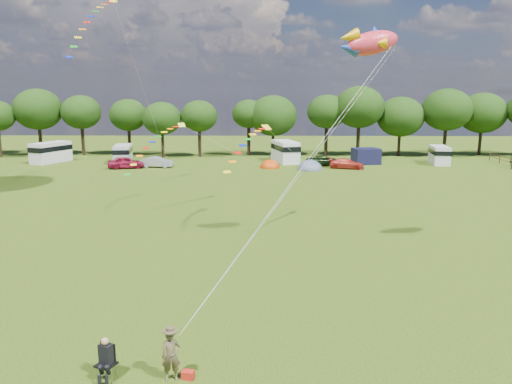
{
  "coord_description": "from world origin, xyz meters",
  "views": [
    {
      "loc": [
        0.47,
        -18.9,
        9.42
      ],
      "look_at": [
        0.0,
        8.0,
        4.0
      ],
      "focal_mm": 35.0,
      "sensor_mm": 36.0,
      "label": 1
    }
  ],
  "objects_px": {
    "car_c": "(347,164)",
    "campervan_d": "(439,154)",
    "tent_greyblue": "(310,169)",
    "walker_a": "(512,162)",
    "campervan_a": "(51,152)",
    "car_d": "(325,161)",
    "campervan_c": "(285,151)",
    "tent_orange": "(270,167)",
    "car_b": "(157,162)",
    "kite_flyer": "(171,356)",
    "campervan_b": "(123,153)",
    "car_a": "(126,162)",
    "camp_chair": "(106,354)",
    "fish_kite": "(368,43)"
  },
  "relations": [
    {
      "from": "car_c",
      "to": "campervan_d",
      "type": "xyz_separation_m",
      "value": [
        12.94,
        4.38,
        0.64
      ]
    },
    {
      "from": "tent_greyblue",
      "to": "walker_a",
      "type": "xyz_separation_m",
      "value": [
        24.98,
        0.64,
        0.86
      ]
    },
    {
      "from": "tent_greyblue",
      "to": "campervan_a",
      "type": "bearing_deg",
      "value": 170.57
    },
    {
      "from": "car_d",
      "to": "campervan_c",
      "type": "xyz_separation_m",
      "value": [
        -4.99,
        3.25,
        0.89
      ]
    },
    {
      "from": "car_c",
      "to": "tent_orange",
      "type": "bearing_deg",
      "value": 103.64
    },
    {
      "from": "car_b",
      "to": "car_d",
      "type": "xyz_separation_m",
      "value": [
        21.48,
        1.92,
        -0.01
      ]
    },
    {
      "from": "campervan_a",
      "to": "kite_flyer",
      "type": "relative_size",
      "value": 3.49
    },
    {
      "from": "campervan_c",
      "to": "kite_flyer",
      "type": "distance_m",
      "value": 52.98
    },
    {
      "from": "walker_a",
      "to": "campervan_b",
      "type": "bearing_deg",
      "value": -12.87
    },
    {
      "from": "car_a",
      "to": "campervan_a",
      "type": "bearing_deg",
      "value": 50.77
    },
    {
      "from": "kite_flyer",
      "to": "walker_a",
      "type": "bearing_deg",
      "value": 40.98
    },
    {
      "from": "car_d",
      "to": "campervan_c",
      "type": "distance_m",
      "value": 6.02
    },
    {
      "from": "car_d",
      "to": "camp_chair",
      "type": "xyz_separation_m",
      "value": [
        -13.06,
        -49.32,
        0.23
      ]
    },
    {
      "from": "campervan_a",
      "to": "tent_orange",
      "type": "bearing_deg",
      "value": -75.49
    },
    {
      "from": "campervan_a",
      "to": "campervan_b",
      "type": "bearing_deg",
      "value": -69.36
    },
    {
      "from": "car_c",
      "to": "car_b",
      "type": "bearing_deg",
      "value": 105.78
    },
    {
      "from": "campervan_c",
      "to": "camp_chair",
      "type": "height_order",
      "value": "campervan_c"
    },
    {
      "from": "car_a",
      "to": "campervan_b",
      "type": "height_order",
      "value": "campervan_b"
    },
    {
      "from": "campervan_a",
      "to": "car_a",
      "type": "bearing_deg",
      "value": -91.61
    },
    {
      "from": "walker_a",
      "to": "fish_kite",
      "type": "bearing_deg",
      "value": 45.6
    },
    {
      "from": "car_b",
      "to": "walker_a",
      "type": "distance_m",
      "value": 44.25
    },
    {
      "from": "campervan_b",
      "to": "tent_orange",
      "type": "xyz_separation_m",
      "value": [
        19.68,
        -3.88,
        -1.28
      ]
    },
    {
      "from": "car_b",
      "to": "walker_a",
      "type": "xyz_separation_m",
      "value": [
        44.24,
        -0.93,
        0.22
      ]
    },
    {
      "from": "car_b",
      "to": "tent_orange",
      "type": "xyz_separation_m",
      "value": [
        14.32,
        -0.07,
        -0.65
      ]
    },
    {
      "from": "walker_a",
      "to": "car_a",
      "type": "bearing_deg",
      "value": -7.25
    },
    {
      "from": "car_b",
      "to": "campervan_a",
      "type": "bearing_deg",
      "value": 76.18
    },
    {
      "from": "campervan_d",
      "to": "tent_orange",
      "type": "height_order",
      "value": "campervan_d"
    },
    {
      "from": "campervan_b",
      "to": "campervan_c",
      "type": "distance_m",
      "value": 21.9
    },
    {
      "from": "campervan_b",
      "to": "tent_orange",
      "type": "bearing_deg",
      "value": -110.34
    },
    {
      "from": "car_a",
      "to": "campervan_c",
      "type": "xyz_separation_m",
      "value": [
        20.17,
        6.23,
        0.79
      ]
    },
    {
      "from": "car_b",
      "to": "campervan_a",
      "type": "relative_size",
      "value": 0.62
    },
    {
      "from": "campervan_b",
      "to": "camp_chair",
      "type": "xyz_separation_m",
      "value": [
        13.78,
        -51.21,
        -0.42
      ]
    },
    {
      "from": "tent_orange",
      "to": "kite_flyer",
      "type": "height_order",
      "value": "kite_flyer"
    },
    {
      "from": "campervan_b",
      "to": "walker_a",
      "type": "distance_m",
      "value": 49.83
    },
    {
      "from": "car_a",
      "to": "car_c",
      "type": "height_order",
      "value": "car_a"
    },
    {
      "from": "car_a",
      "to": "kite_flyer",
      "type": "xyz_separation_m",
      "value": [
        14.28,
        -46.41,
        0.12
      ]
    },
    {
      "from": "car_a",
      "to": "campervan_b",
      "type": "xyz_separation_m",
      "value": [
        -1.68,
        4.87,
        0.55
      ]
    },
    {
      "from": "campervan_b",
      "to": "fish_kite",
      "type": "distance_m",
      "value": 46.43
    },
    {
      "from": "car_b",
      "to": "campervan_b",
      "type": "xyz_separation_m",
      "value": [
        -5.36,
        3.81,
        0.64
      ]
    },
    {
      "from": "car_d",
      "to": "campervan_d",
      "type": "distance_m",
      "value": 15.49
    },
    {
      "from": "tent_greyblue",
      "to": "fish_kite",
      "type": "xyz_separation_m",
      "value": [
        0.04,
        -32.45,
        12.03
      ]
    },
    {
      "from": "walker_a",
      "to": "tent_orange",
      "type": "bearing_deg",
      "value": -9.06
    },
    {
      "from": "fish_kite",
      "to": "walker_a",
      "type": "xyz_separation_m",
      "value": [
        24.93,
        33.09,
        -11.16
      ]
    },
    {
      "from": "campervan_a",
      "to": "car_b",
      "type": "bearing_deg",
      "value": -82.6
    },
    {
      "from": "campervan_c",
      "to": "tent_orange",
      "type": "relative_size",
      "value": 2.24
    },
    {
      "from": "car_d",
      "to": "walker_a",
      "type": "bearing_deg",
      "value": -113.15
    },
    {
      "from": "car_d",
      "to": "campervan_d",
      "type": "bearing_deg",
      "value": -99.52
    },
    {
      "from": "car_d",
      "to": "campervan_d",
      "type": "xyz_separation_m",
      "value": [
        15.38,
        1.74,
        0.61
      ]
    },
    {
      "from": "fish_kite",
      "to": "car_d",
      "type": "bearing_deg",
      "value": 73.29
    },
    {
      "from": "car_d",
      "to": "tent_greyblue",
      "type": "relative_size",
      "value": 1.37
    }
  ]
}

